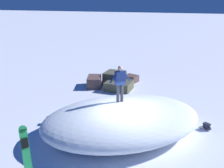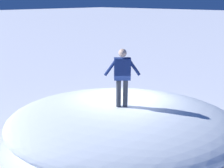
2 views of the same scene
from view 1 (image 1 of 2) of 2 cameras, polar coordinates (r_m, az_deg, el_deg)
name	(u,v)px [view 1 (image 1 of 2)]	position (r m, az deg, el deg)	size (l,w,h in m)	color
ground	(125,141)	(11.93, 2.97, -12.37)	(240.00, 240.00, 0.00)	white
snow_mound	(122,120)	(12.09, 2.25, -7.81)	(7.44, 5.06, 1.53)	white
snowboarder_standing	(120,81)	(11.74, 1.78, 0.60)	(0.80, 0.78, 1.71)	#333842
snowboard_primary_upright	(25,147)	(10.29, -18.48, -13.01)	(0.47, 0.46, 1.70)	#1E8C47
backpack_near	(49,120)	(13.71, -13.59, -7.75)	(0.45, 0.55, 0.37)	#4C4C51
backpack_far	(207,126)	(13.58, 20.06, -8.74)	(0.61, 0.48, 0.33)	#1E2333
rock_outcrop	(113,81)	(18.87, 0.22, 0.59)	(3.48, 3.47, 0.95)	#4C4D3E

